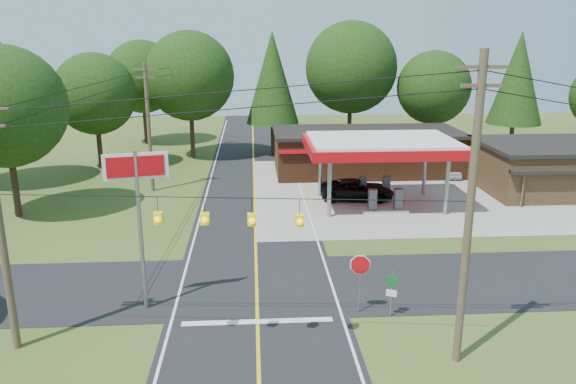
{
  "coord_description": "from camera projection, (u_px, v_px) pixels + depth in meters",
  "views": [
    {
      "loc": [
        -0.09,
        -25.32,
        11.94
      ],
      "look_at": [
        2.0,
        7.0,
        2.8
      ],
      "focal_mm": 35.0,
      "sensor_mm": 36.0,
      "label": 1
    }
  ],
  "objects": [
    {
      "name": "big_stop_sign",
      "position": [
        138.0,
        193.0,
        23.85
      ],
      "size": [
        2.65,
        0.67,
        7.26
      ],
      "color": "gray",
      "rests_on": "ground"
    },
    {
      "name": "gas_canopy",
      "position": [
        382.0,
        147.0,
        39.46
      ],
      "size": [
        10.6,
        7.4,
        4.88
      ],
      "color": "gray",
      "rests_on": "ground"
    },
    {
      "name": "utility_pole_north",
      "position": [
        191.0,
        104.0,
        59.49
      ],
      "size": [
        0.3,
        0.3,
        9.5
      ],
      "color": "#473828",
      "rests_on": "ground"
    },
    {
      "name": "main_highway",
      "position": [
        257.0,
        286.0,
        27.57
      ],
      "size": [
        8.0,
        120.0,
        0.02
      ],
      "primitive_type": "cube",
      "color": "black",
      "rests_on": "ground"
    },
    {
      "name": "overhead_beacons",
      "position": [
        228.0,
        200.0,
        20.06
      ],
      "size": [
        17.04,
        2.04,
        1.03
      ],
      "color": "black",
      "rests_on": "ground"
    },
    {
      "name": "ground",
      "position": [
        257.0,
        286.0,
        27.57
      ],
      "size": [
        120.0,
        120.0,
        0.0
      ],
      "primitive_type": "plane",
      "color": "#334B1A",
      "rests_on": "ground"
    },
    {
      "name": "treeline_backdrop",
      "position": [
        262.0,
        87.0,
        48.65
      ],
      "size": [
        70.27,
        51.59,
        13.3
      ],
      "color": "#332316",
      "rests_on": "ground"
    },
    {
      "name": "octagonal_stop_sign",
      "position": [
        360.0,
        269.0,
        24.39
      ],
      "size": [
        0.94,
        0.23,
        2.76
      ],
      "color": "gray",
      "rests_on": "ground"
    },
    {
      "name": "sedan_car",
      "position": [
        450.0,
        169.0,
        48.62
      ],
      "size": [
        4.24,
        4.24,
        1.28
      ],
      "primitive_type": "imported",
      "rotation": [
        0.0,
        0.0,
        -0.14
      ],
      "color": "white",
      "rests_on": "ground"
    },
    {
      "name": "suv_car",
      "position": [
        357.0,
        190.0,
        41.77
      ],
      "size": [
        6.04,
        6.04,
        1.51
      ],
      "primitive_type": "imported",
      "rotation": [
        0.0,
        0.0,
        1.45
      ],
      "color": "black",
      "rests_on": "ground"
    },
    {
      "name": "lane_center_yellow",
      "position": [
        257.0,
        285.0,
        27.56
      ],
      "size": [
        0.15,
        110.0,
        0.0
      ],
      "primitive_type": "cube",
      "color": "yellow",
      "rests_on": "main_highway"
    },
    {
      "name": "route_sign_post",
      "position": [
        391.0,
        289.0,
        24.19
      ],
      "size": [
        0.43,
        0.2,
        2.22
      ],
      "color": "gray",
      "rests_on": "ground"
    },
    {
      "name": "utility_pole_far_left",
      "position": [
        149.0,
        125.0,
        42.95
      ],
      "size": [
        1.8,
        0.3,
        10.0
      ],
      "color": "#473828",
      "rests_on": "ground"
    },
    {
      "name": "utility_pole_near_right",
      "position": [
        470.0,
        211.0,
        19.69
      ],
      "size": [
        1.8,
        0.3,
        11.5
      ],
      "color": "#473828",
      "rests_on": "ground"
    },
    {
      "name": "cross_road",
      "position": [
        257.0,
        286.0,
        27.57
      ],
      "size": [
        70.0,
        7.0,
        0.02
      ],
      "primitive_type": "cube",
      "color": "black",
      "rests_on": "ground"
    },
    {
      "name": "convenience_store",
      "position": [
        366.0,
        151.0,
        49.74
      ],
      "size": [
        16.4,
        7.55,
        3.8
      ],
      "color": "#542D18",
      "rests_on": "ground"
    }
  ]
}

